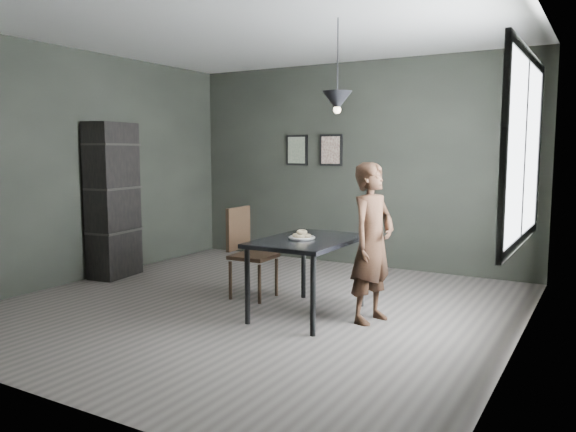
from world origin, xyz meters
The scene contains 13 objects.
ground centered at (0.00, 0.00, 0.00)m, with size 5.00×5.00×0.00m, color #36312E.
back_wall centered at (0.00, 2.50, 1.40)m, with size 5.00×0.10×2.80m, color black.
ceiling centered at (0.00, 0.00, 2.80)m, with size 5.00×5.00×0.02m.
window_assembly centered at (2.47, 0.20, 1.60)m, with size 0.04×1.96×1.56m.
cafe_table centered at (0.60, 0.00, 0.67)m, with size 0.80×1.20×0.75m.
white_plate centered at (0.56, -0.04, 0.76)m, with size 0.23×0.23×0.01m, color silver.
donut_pile centered at (0.56, -0.04, 0.79)m, with size 0.19×0.19×0.08m.
woman centered at (1.21, 0.11, 0.74)m, with size 0.54×0.36×1.49m, color black.
wood_chair centered at (-0.30, 0.27, 0.56)m, with size 0.44×0.44×0.98m.
shelf_unit centered at (-2.32, 0.26, 0.97)m, with size 0.37×0.65×1.94m, color black.
pendant_lamp centered at (0.85, 0.10, 2.05)m, with size 0.28×0.28×0.86m.
framed_print_left centered at (-0.90, 2.47, 1.60)m, with size 0.34×0.04×0.44m.
framed_print_right centered at (-0.35, 2.47, 1.60)m, with size 0.34×0.04×0.44m.
Camera 1 is at (3.11, -4.71, 1.59)m, focal length 35.00 mm.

